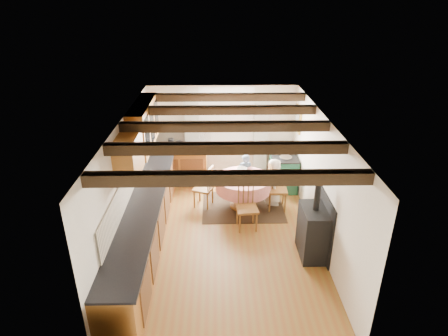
{
  "coord_description": "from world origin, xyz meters",
  "views": [
    {
      "loc": [
        -0.14,
        -6.26,
        4.43
      ],
      "look_at": [
        0.0,
        0.8,
        1.15
      ],
      "focal_mm": 30.67,
      "sensor_mm": 36.0,
      "label": 1
    }
  ],
  "objects_px": {
    "chair_left": "(203,187)",
    "aga_range": "(283,171)",
    "dining_table": "(243,192)",
    "cast_iron_stove": "(315,220)",
    "child_far": "(245,175)",
    "chair_near": "(247,207)",
    "cup": "(247,174)",
    "chair_right": "(277,188)",
    "child_right": "(274,182)"
  },
  "relations": [
    {
      "from": "chair_left",
      "to": "aga_range",
      "type": "relative_size",
      "value": 1.01
    },
    {
      "from": "child_far",
      "to": "cup",
      "type": "xyz_separation_m",
      "value": [
        0.01,
        -0.5,
        0.27
      ]
    },
    {
      "from": "aga_range",
      "to": "child_right",
      "type": "distance_m",
      "value": 0.91
    },
    {
      "from": "aga_range",
      "to": "chair_near",
      "type": "bearing_deg",
      "value": -119.31
    },
    {
      "from": "chair_right",
      "to": "child_right",
      "type": "distance_m",
      "value": 0.22
    },
    {
      "from": "child_far",
      "to": "child_right",
      "type": "height_order",
      "value": "child_right"
    },
    {
      "from": "chair_left",
      "to": "child_right",
      "type": "distance_m",
      "value": 1.57
    },
    {
      "from": "chair_right",
      "to": "aga_range",
      "type": "xyz_separation_m",
      "value": [
        0.3,
        1.04,
        -0.08
      ]
    },
    {
      "from": "cast_iron_stove",
      "to": "child_far",
      "type": "height_order",
      "value": "cast_iron_stove"
    },
    {
      "from": "chair_right",
      "to": "child_right",
      "type": "bearing_deg",
      "value": 17.04
    },
    {
      "from": "dining_table",
      "to": "chair_left",
      "type": "distance_m",
      "value": 0.9
    },
    {
      "from": "chair_right",
      "to": "child_right",
      "type": "relative_size",
      "value": 0.94
    },
    {
      "from": "aga_range",
      "to": "cup",
      "type": "height_order",
      "value": "aga_range"
    },
    {
      "from": "chair_left",
      "to": "cup",
      "type": "height_order",
      "value": "chair_left"
    },
    {
      "from": "chair_near",
      "to": "child_right",
      "type": "distance_m",
      "value": 1.19
    },
    {
      "from": "cast_iron_stove",
      "to": "cup",
      "type": "distance_m",
      "value": 2.11
    },
    {
      "from": "chair_left",
      "to": "cast_iron_stove",
      "type": "xyz_separation_m",
      "value": [
        2.03,
        -1.8,
        0.27
      ]
    },
    {
      "from": "cast_iron_stove",
      "to": "cup",
      "type": "xyz_separation_m",
      "value": [
        -1.06,
        1.82,
        0.04
      ]
    },
    {
      "from": "chair_left",
      "to": "aga_range",
      "type": "xyz_separation_m",
      "value": [
        1.92,
        0.89,
        -0.04
      ]
    },
    {
      "from": "chair_right",
      "to": "aga_range",
      "type": "distance_m",
      "value": 1.08
    },
    {
      "from": "chair_near",
      "to": "cast_iron_stove",
      "type": "bearing_deg",
      "value": -44.3
    },
    {
      "from": "chair_left",
      "to": "cup",
      "type": "xyz_separation_m",
      "value": [
        0.97,
        0.02,
        0.31
      ]
    },
    {
      "from": "chair_right",
      "to": "cast_iron_stove",
      "type": "xyz_separation_m",
      "value": [
        0.41,
        -1.65,
        0.23
      ]
    },
    {
      "from": "chair_near",
      "to": "dining_table",
      "type": "bearing_deg",
      "value": 85.2
    },
    {
      "from": "child_far",
      "to": "child_right",
      "type": "xyz_separation_m",
      "value": [
        0.61,
        -0.45,
        0.03
      ]
    },
    {
      "from": "chair_right",
      "to": "child_far",
      "type": "height_order",
      "value": "child_far"
    },
    {
      "from": "chair_near",
      "to": "child_right",
      "type": "height_order",
      "value": "child_right"
    },
    {
      "from": "chair_left",
      "to": "cast_iron_stove",
      "type": "distance_m",
      "value": 2.73
    },
    {
      "from": "chair_near",
      "to": "aga_range",
      "type": "bearing_deg",
      "value": 54.45
    },
    {
      "from": "dining_table",
      "to": "aga_range",
      "type": "xyz_separation_m",
      "value": [
        1.04,
        0.97,
        0.07
      ]
    },
    {
      "from": "dining_table",
      "to": "cast_iron_stove",
      "type": "height_order",
      "value": "cast_iron_stove"
    },
    {
      "from": "child_far",
      "to": "aga_range",
      "type": "bearing_deg",
      "value": -166.69
    },
    {
      "from": "aga_range",
      "to": "chair_left",
      "type": "bearing_deg",
      "value": -155.15
    },
    {
      "from": "cup",
      "to": "child_far",
      "type": "bearing_deg",
      "value": 90.82
    },
    {
      "from": "child_far",
      "to": "cast_iron_stove",
      "type": "bearing_deg",
      "value": 106.91
    },
    {
      "from": "chair_left",
      "to": "child_far",
      "type": "relative_size",
      "value": 0.92
    },
    {
      "from": "dining_table",
      "to": "cast_iron_stove",
      "type": "relative_size",
      "value": 0.82
    },
    {
      "from": "child_right",
      "to": "cast_iron_stove",
      "type": "bearing_deg",
      "value": -159.38
    },
    {
      "from": "dining_table",
      "to": "chair_left",
      "type": "relative_size",
      "value": 1.28
    },
    {
      "from": "dining_table",
      "to": "chair_left",
      "type": "bearing_deg",
      "value": 175.16
    },
    {
      "from": "cup",
      "to": "chair_right",
      "type": "bearing_deg",
      "value": -14.16
    },
    {
      "from": "chair_right",
      "to": "cast_iron_stove",
      "type": "height_order",
      "value": "cast_iron_stove"
    },
    {
      "from": "chair_near",
      "to": "chair_left",
      "type": "xyz_separation_m",
      "value": [
        -0.91,
        0.92,
        -0.01
      ]
    },
    {
      "from": "child_far",
      "to": "cup",
      "type": "height_order",
      "value": "child_far"
    },
    {
      "from": "cast_iron_stove",
      "to": "child_right",
      "type": "relative_size",
      "value": 1.36
    },
    {
      "from": "chair_right",
      "to": "aga_range",
      "type": "bearing_deg",
      "value": -13.38
    },
    {
      "from": "dining_table",
      "to": "cup",
      "type": "relative_size",
      "value": 11.44
    },
    {
      "from": "aga_range",
      "to": "cast_iron_stove",
      "type": "relative_size",
      "value": 0.63
    },
    {
      "from": "chair_near",
      "to": "aga_range",
      "type": "xyz_separation_m",
      "value": [
        1.02,
        1.81,
        -0.05
      ]
    },
    {
      "from": "child_right",
      "to": "cup",
      "type": "height_order",
      "value": "child_right"
    }
  ]
}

